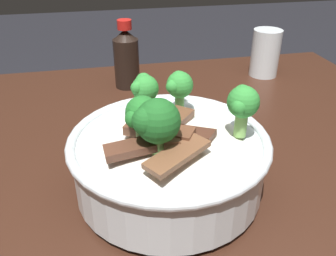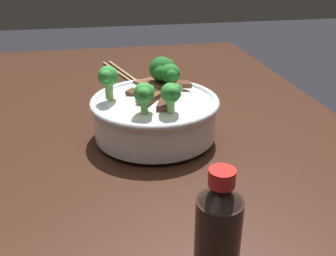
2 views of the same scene
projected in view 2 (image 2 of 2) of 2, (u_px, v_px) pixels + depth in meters
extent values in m
cube|color=#381E14|center=(128.00, 122.00, 0.86)|extent=(1.20, 0.90, 0.05)
cube|color=#381E14|center=(18.00, 165.00, 1.43)|extent=(0.06, 0.06, 0.72)
cube|color=#381E14|center=(213.00, 147.00, 1.56)|extent=(0.06, 0.06, 0.72)
cylinder|color=silver|center=(155.00, 136.00, 0.74)|extent=(0.12, 0.12, 0.01)
cylinder|color=silver|center=(155.00, 118.00, 0.73)|extent=(0.23, 0.23, 0.07)
torus|color=silver|center=(155.00, 101.00, 0.71)|extent=(0.24, 0.24, 0.01)
ellipsoid|color=white|center=(155.00, 107.00, 0.72)|extent=(0.20, 0.20, 0.05)
cube|color=#4C2B1E|center=(164.00, 103.00, 0.68)|extent=(0.06, 0.04, 0.01)
cube|color=brown|center=(152.00, 96.00, 0.69)|extent=(0.07, 0.06, 0.01)
cube|color=#563323|center=(177.00, 84.00, 0.74)|extent=(0.03, 0.06, 0.01)
cube|color=brown|center=(154.00, 87.00, 0.73)|extent=(0.05, 0.03, 0.01)
cube|color=#4C2B1E|center=(146.00, 96.00, 0.71)|extent=(0.07, 0.07, 0.02)
cube|color=brown|center=(152.00, 81.00, 0.76)|extent=(0.06, 0.08, 0.01)
cube|color=brown|center=(161.00, 87.00, 0.72)|extent=(0.06, 0.08, 0.01)
cylinder|color=#7AB256|center=(109.00, 91.00, 0.70)|extent=(0.01, 0.01, 0.03)
sphere|color=green|center=(108.00, 76.00, 0.69)|extent=(0.04, 0.04, 0.04)
sphere|color=green|center=(106.00, 76.00, 0.68)|extent=(0.02, 0.02, 0.02)
sphere|color=green|center=(113.00, 74.00, 0.70)|extent=(0.02, 0.02, 0.02)
cylinder|color=#7AB256|center=(171.00, 106.00, 0.65)|extent=(0.01, 0.01, 0.02)
sphere|color=green|center=(171.00, 93.00, 0.64)|extent=(0.03, 0.03, 0.03)
sphere|color=green|center=(172.00, 92.00, 0.63)|extent=(0.02, 0.02, 0.02)
sphere|color=green|center=(177.00, 89.00, 0.65)|extent=(0.02, 0.02, 0.02)
cylinder|color=#5B9947|center=(144.00, 106.00, 0.64)|extent=(0.01, 0.01, 0.02)
sphere|color=green|center=(144.00, 93.00, 0.63)|extent=(0.03, 0.03, 0.03)
sphere|color=green|center=(144.00, 94.00, 0.62)|extent=(0.02, 0.02, 0.02)
sphere|color=green|center=(150.00, 90.00, 0.64)|extent=(0.02, 0.02, 0.02)
cylinder|color=#7AB256|center=(170.00, 87.00, 0.72)|extent=(0.02, 0.02, 0.03)
sphere|color=#237028|center=(170.00, 74.00, 0.71)|extent=(0.04, 0.04, 0.04)
sphere|color=#237028|center=(171.00, 75.00, 0.70)|extent=(0.02, 0.02, 0.02)
sphere|color=#237028|center=(175.00, 72.00, 0.72)|extent=(0.02, 0.02, 0.02)
cylinder|color=#7AB256|center=(162.00, 84.00, 0.74)|extent=(0.01, 0.01, 0.03)
sphere|color=#1E6023|center=(162.00, 69.00, 0.73)|extent=(0.05, 0.05, 0.05)
sphere|color=#1E6023|center=(161.00, 73.00, 0.72)|extent=(0.03, 0.03, 0.03)
sphere|color=#1E6023|center=(168.00, 66.00, 0.73)|extent=(0.03, 0.03, 0.03)
cylinder|color=tan|center=(124.00, 72.00, 1.11)|extent=(0.23, 0.07, 0.01)
cylinder|color=tan|center=(120.00, 72.00, 1.11)|extent=(0.22, 0.08, 0.01)
cylinder|color=black|center=(218.00, 238.00, 0.42)|extent=(0.05, 0.05, 0.10)
cone|color=black|center=(221.00, 193.00, 0.39)|extent=(0.05, 0.05, 0.02)
cylinder|color=red|center=(222.00, 177.00, 0.39)|extent=(0.03, 0.03, 0.02)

